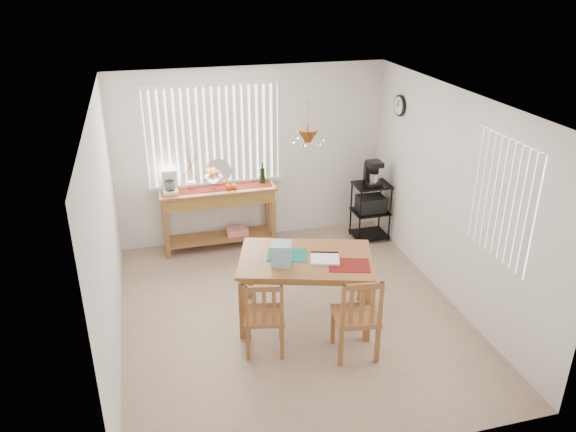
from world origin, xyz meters
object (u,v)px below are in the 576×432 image
object	(u,v)px
sideboard	(219,203)
chair_right	(357,317)
chair_left	(264,317)
dining_table	(306,265)
wire_cart	(371,206)
cart_items	(373,173)

from	to	relation	value
sideboard	chair_right	distance (m)	3.10
chair_left	chair_right	size ratio (longest dim) A/B	0.92
chair_left	chair_right	distance (m)	0.98
sideboard	chair_left	bearing A→B (deg)	-88.17
dining_table	wire_cart	bearing A→B (deg)	49.05
wire_cart	cart_items	size ratio (longest dim) A/B	2.43
sideboard	cart_items	xyz separation A→B (m)	(2.25, -0.30, 0.36)
wire_cart	chair_left	bearing A→B (deg)	-133.24
wire_cart	chair_left	size ratio (longest dim) A/B	0.97
dining_table	chair_right	world-z (taller)	chair_right
cart_items	chair_left	size ratio (longest dim) A/B	0.40
chair_left	wire_cart	bearing A→B (deg)	46.76
chair_right	sideboard	bearing A→B (deg)	109.01
sideboard	chair_left	xyz separation A→B (m)	(0.08, -2.61, -0.25)
sideboard	chair_left	world-z (taller)	sideboard
wire_cart	sideboard	bearing A→B (deg)	172.27
chair_left	chair_right	bearing A→B (deg)	-18.80
cart_items	wire_cart	bearing A→B (deg)	-90.00
dining_table	chair_left	world-z (taller)	chair_left
sideboard	cart_items	distance (m)	2.30
cart_items	chair_right	size ratio (longest dim) A/B	0.37
wire_cart	cart_items	xyz separation A→B (m)	(0.00, 0.01, 0.52)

